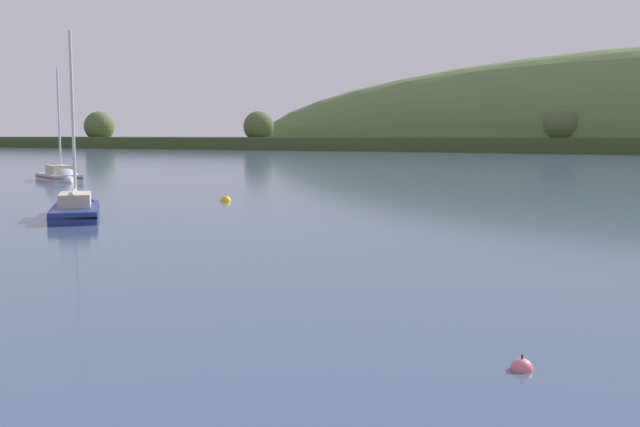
{
  "coord_description": "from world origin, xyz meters",
  "views": [
    {
      "loc": [
        18.57,
        -0.41,
        4.75
      ],
      "look_at": [
        6.03,
        27.47,
        1.45
      ],
      "focal_mm": 41.12,
      "sensor_mm": 36.0,
      "label": 1
    }
  ],
  "objects": [
    {
      "name": "sailboat_midwater_white",
      "position": [
        -36.22,
        56.91,
        0.21
      ],
      "size": [
        8.29,
        6.42,
        12.81
      ],
      "rotation": [
        0.0,
        0.0,
        5.75
      ],
      "color": "#ADB2BC",
      "rests_on": "ground"
    },
    {
      "name": "sailboat_outer_reach",
      "position": [
        -11.8,
        32.45,
        0.19
      ],
      "size": [
        7.22,
        7.91,
        11.81
      ],
      "rotation": [
        0.0,
        0.0,
        2.27
      ],
      "color": "navy",
      "rests_on": "ground"
    },
    {
      "name": "mooring_buoy_foreground",
      "position": [
        -9.07,
        44.54,
        0.0
      ],
      "size": [
        0.79,
        0.79,
        0.87
      ],
      "color": "yellow",
      "rests_on": "ground"
    },
    {
      "name": "mooring_buoy_midchannel",
      "position": [
        16.39,
        14.44,
        0.0
      ],
      "size": [
        0.46,
        0.46,
        0.54
      ],
      "color": "#E06675",
      "rests_on": "ground"
    }
  ]
}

